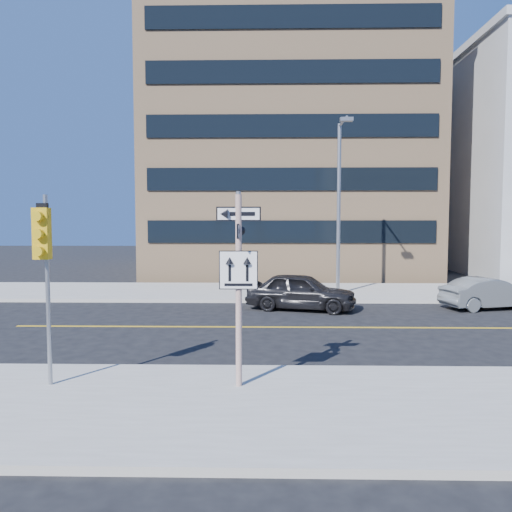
{
  "coord_description": "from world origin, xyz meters",
  "views": [
    {
      "loc": [
        0.57,
        -12.75,
        3.6
      ],
      "look_at": [
        0.23,
        4.0,
        2.43
      ],
      "focal_mm": 35.0,
      "sensor_mm": 36.0,
      "label": 1
    }
  ],
  "objects_px": {
    "sign_pole": "(239,278)",
    "traffic_signal": "(43,249)",
    "parked_car_b": "(489,293)",
    "streetlight_a": "(340,196)",
    "parked_car_a": "(301,291)"
  },
  "relations": [
    {
      "from": "sign_pole",
      "to": "traffic_signal",
      "type": "relative_size",
      "value": 1.02
    },
    {
      "from": "parked_car_b",
      "to": "sign_pole",
      "type": "bearing_deg",
      "value": 121.97
    },
    {
      "from": "parked_car_b",
      "to": "streetlight_a",
      "type": "xyz_separation_m",
      "value": [
        -5.73,
        3.01,
        4.11
      ]
    },
    {
      "from": "sign_pole",
      "to": "parked_car_b",
      "type": "distance_m",
      "value": 14.25
    },
    {
      "from": "parked_car_a",
      "to": "streetlight_a",
      "type": "relative_size",
      "value": 0.55
    },
    {
      "from": "sign_pole",
      "to": "traffic_signal",
      "type": "bearing_deg",
      "value": -177.89
    },
    {
      "from": "sign_pole",
      "to": "traffic_signal",
      "type": "height_order",
      "value": "sign_pole"
    },
    {
      "from": "traffic_signal",
      "to": "parked_car_b",
      "type": "distance_m",
      "value": 17.39
    },
    {
      "from": "parked_car_a",
      "to": "traffic_signal",
      "type": "bearing_deg",
      "value": 164.34
    },
    {
      "from": "traffic_signal",
      "to": "parked_car_b",
      "type": "relative_size",
      "value": 1.02
    },
    {
      "from": "traffic_signal",
      "to": "streetlight_a",
      "type": "xyz_separation_m",
      "value": [
        8.0,
        13.42,
        1.73
      ]
    },
    {
      "from": "sign_pole",
      "to": "parked_car_a",
      "type": "xyz_separation_m",
      "value": [
        1.99,
        9.91,
        -1.68
      ]
    },
    {
      "from": "parked_car_a",
      "to": "parked_car_b",
      "type": "xyz_separation_m",
      "value": [
        7.74,
        0.35,
        -0.11
      ]
    },
    {
      "from": "sign_pole",
      "to": "streetlight_a",
      "type": "distance_m",
      "value": 14.05
    },
    {
      "from": "sign_pole",
      "to": "parked_car_b",
      "type": "relative_size",
      "value": 1.04
    }
  ]
}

